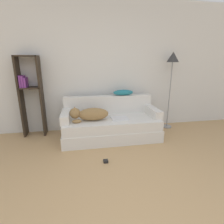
# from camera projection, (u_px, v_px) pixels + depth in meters

# --- Properties ---
(wall_back) EXTENTS (7.45, 0.06, 2.70)m
(wall_back) POSITION_uv_depth(u_px,v_px,m) (98.00, 68.00, 3.71)
(wall_back) COLOR silver
(wall_back) RESTS_ON ground_plane
(couch) EXTENTS (1.87, 0.82, 0.42)m
(couch) POSITION_uv_depth(u_px,v_px,m) (111.00, 128.00, 3.47)
(couch) COLOR silver
(couch) RESTS_ON ground_plane
(couch_backrest) EXTENTS (1.83, 0.15, 0.37)m
(couch_backrest) POSITION_uv_depth(u_px,v_px,m) (108.00, 105.00, 3.68)
(couch_backrest) COLOR silver
(couch_backrest) RESTS_ON couch
(couch_arm_left) EXTENTS (0.15, 0.63, 0.17)m
(couch_arm_left) POSITION_uv_depth(u_px,v_px,m) (66.00, 116.00, 3.23)
(couch_arm_left) COLOR silver
(couch_arm_left) RESTS_ON couch
(couch_arm_right) EXTENTS (0.15, 0.63, 0.17)m
(couch_arm_right) POSITION_uv_depth(u_px,v_px,m) (153.00, 112.00, 3.52)
(couch_arm_right) COLOR silver
(couch_arm_right) RESTS_ON couch
(dog) EXTENTS (0.71, 0.28, 0.27)m
(dog) POSITION_uv_depth(u_px,v_px,m) (90.00, 114.00, 3.23)
(dog) COLOR olive
(dog) RESTS_ON couch
(laptop) EXTENTS (0.33, 0.26, 0.02)m
(laptop) POSITION_uv_depth(u_px,v_px,m) (120.00, 118.00, 3.36)
(laptop) COLOR silver
(laptop) RESTS_ON couch
(throw_pillow) EXTENTS (0.42, 0.20, 0.12)m
(throw_pillow) POSITION_uv_depth(u_px,v_px,m) (123.00, 92.00, 3.67)
(throw_pillow) COLOR teal
(throw_pillow) RESTS_ON couch_backrest
(bookshelf) EXTENTS (0.42, 0.26, 1.59)m
(bookshelf) POSITION_uv_depth(u_px,v_px,m) (30.00, 92.00, 3.43)
(bookshelf) COLOR #2D2319
(bookshelf) RESTS_ON ground_plane
(floor_lamp) EXTENTS (0.26, 0.26, 1.67)m
(floor_lamp) POSITION_uv_depth(u_px,v_px,m) (172.00, 65.00, 3.70)
(floor_lamp) COLOR gray
(floor_lamp) RESTS_ON ground_plane
(power_adapter) EXTENTS (0.07, 0.07, 0.04)m
(power_adapter) POSITION_uv_depth(u_px,v_px,m) (106.00, 161.00, 2.67)
(power_adapter) COLOR black
(power_adapter) RESTS_ON ground_plane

